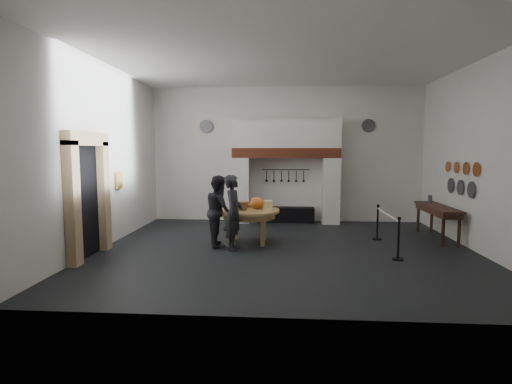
# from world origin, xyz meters

# --- Properties ---
(floor) EXTENTS (9.00, 8.00, 0.02)m
(floor) POSITION_xyz_m (0.00, 0.00, 0.00)
(floor) COLOR black
(floor) RESTS_ON ground
(ceiling) EXTENTS (9.00, 8.00, 0.02)m
(ceiling) POSITION_xyz_m (0.00, 0.00, 4.50)
(ceiling) COLOR silver
(ceiling) RESTS_ON wall_back
(wall_back) EXTENTS (9.00, 0.02, 4.50)m
(wall_back) POSITION_xyz_m (0.00, 4.00, 2.25)
(wall_back) COLOR silver
(wall_back) RESTS_ON floor
(wall_front) EXTENTS (9.00, 0.02, 4.50)m
(wall_front) POSITION_xyz_m (0.00, -4.00, 2.25)
(wall_front) COLOR silver
(wall_front) RESTS_ON floor
(wall_left) EXTENTS (0.02, 8.00, 4.50)m
(wall_left) POSITION_xyz_m (-4.50, 0.00, 2.25)
(wall_left) COLOR silver
(wall_left) RESTS_ON floor
(wall_right) EXTENTS (0.02, 8.00, 4.50)m
(wall_right) POSITION_xyz_m (4.50, 0.00, 2.25)
(wall_right) COLOR silver
(wall_right) RESTS_ON floor
(chimney_pier_left) EXTENTS (0.55, 0.70, 2.15)m
(chimney_pier_left) POSITION_xyz_m (-1.48, 3.65, 1.07)
(chimney_pier_left) COLOR silver
(chimney_pier_left) RESTS_ON floor
(chimney_pier_right) EXTENTS (0.55, 0.70, 2.15)m
(chimney_pier_right) POSITION_xyz_m (1.48, 3.65, 1.07)
(chimney_pier_right) COLOR silver
(chimney_pier_right) RESTS_ON floor
(hearth_brick_band) EXTENTS (3.50, 0.72, 0.32)m
(hearth_brick_band) POSITION_xyz_m (0.00, 3.65, 2.31)
(hearth_brick_band) COLOR #9E442B
(hearth_brick_band) RESTS_ON chimney_pier_left
(chimney_hood) EXTENTS (3.50, 0.70, 0.90)m
(chimney_hood) POSITION_xyz_m (0.00, 3.65, 2.92)
(chimney_hood) COLOR silver
(chimney_hood) RESTS_ON hearth_brick_band
(iron_range) EXTENTS (1.90, 0.45, 0.50)m
(iron_range) POSITION_xyz_m (0.00, 3.72, 0.25)
(iron_range) COLOR black
(iron_range) RESTS_ON floor
(utensil_rail) EXTENTS (1.60, 0.02, 0.02)m
(utensil_rail) POSITION_xyz_m (0.00, 3.92, 1.75)
(utensil_rail) COLOR black
(utensil_rail) RESTS_ON wall_back
(door_recess) EXTENTS (0.04, 1.10, 2.50)m
(door_recess) POSITION_xyz_m (-4.47, -1.00, 1.25)
(door_recess) COLOR black
(door_recess) RESTS_ON floor
(door_jamb_near) EXTENTS (0.22, 0.30, 2.60)m
(door_jamb_near) POSITION_xyz_m (-4.38, -1.70, 1.30)
(door_jamb_near) COLOR tan
(door_jamb_near) RESTS_ON floor
(door_jamb_far) EXTENTS (0.22, 0.30, 2.60)m
(door_jamb_far) POSITION_xyz_m (-4.38, -0.30, 1.30)
(door_jamb_far) COLOR tan
(door_jamb_far) RESTS_ON floor
(door_lintel) EXTENTS (0.22, 1.70, 0.30)m
(door_lintel) POSITION_xyz_m (-4.38, -1.00, 2.65)
(door_lintel) COLOR tan
(door_lintel) RESTS_ON door_jamb_near
(wall_plaque) EXTENTS (0.05, 0.34, 0.44)m
(wall_plaque) POSITION_xyz_m (-4.45, 0.80, 1.60)
(wall_plaque) COLOR gold
(wall_plaque) RESTS_ON wall_left
(work_table) EXTENTS (1.97, 1.97, 0.07)m
(work_table) POSITION_xyz_m (-0.96, 0.66, 0.84)
(work_table) COLOR tan
(work_table) RESTS_ON floor
(pumpkin) EXTENTS (0.36, 0.36, 0.31)m
(pumpkin) POSITION_xyz_m (-0.76, 0.76, 1.03)
(pumpkin) COLOR orange
(pumpkin) RESTS_ON work_table
(cheese_block_big) EXTENTS (0.22, 0.22, 0.24)m
(cheese_block_big) POSITION_xyz_m (-0.46, 0.61, 0.99)
(cheese_block_big) COLOR #FFEF98
(cheese_block_big) RESTS_ON work_table
(cheese_block_small) EXTENTS (0.18, 0.18, 0.20)m
(cheese_block_small) POSITION_xyz_m (-0.48, 0.91, 0.97)
(cheese_block_small) COLOR #F2F190
(cheese_block_small) RESTS_ON work_table
(wicker_basket) EXTENTS (0.40, 0.40, 0.22)m
(wicker_basket) POSITION_xyz_m (-1.11, 0.51, 0.98)
(wicker_basket) COLOR #A06C3A
(wicker_basket) RESTS_ON work_table
(bread_loaf) EXTENTS (0.31, 0.18, 0.13)m
(bread_loaf) POSITION_xyz_m (-1.06, 1.01, 0.94)
(bread_loaf) COLOR #A3643A
(bread_loaf) RESTS_ON work_table
(visitor_near) EXTENTS (0.46, 0.68, 1.81)m
(visitor_near) POSITION_xyz_m (-1.26, -0.10, 0.91)
(visitor_near) COLOR black
(visitor_near) RESTS_ON floor
(visitor_far) EXTENTS (0.89, 1.02, 1.78)m
(visitor_far) POSITION_xyz_m (-1.66, 0.30, 0.89)
(visitor_far) COLOR black
(visitor_far) RESTS_ON floor
(side_table) EXTENTS (0.55, 2.20, 0.06)m
(side_table) POSITION_xyz_m (4.10, 1.49, 0.87)
(side_table) COLOR #3C2016
(side_table) RESTS_ON floor
(pewter_jug) EXTENTS (0.12, 0.12, 0.22)m
(pewter_jug) POSITION_xyz_m (4.10, 2.09, 1.01)
(pewter_jug) COLOR #434348
(pewter_jug) RESTS_ON side_table
(copper_pan_a) EXTENTS (0.03, 0.34, 0.34)m
(copper_pan_a) POSITION_xyz_m (4.46, 0.20, 1.95)
(copper_pan_a) COLOR #C6662D
(copper_pan_a) RESTS_ON wall_right
(copper_pan_b) EXTENTS (0.03, 0.32, 0.32)m
(copper_pan_b) POSITION_xyz_m (4.46, 0.75, 1.95)
(copper_pan_b) COLOR #C6662D
(copper_pan_b) RESTS_ON wall_right
(copper_pan_c) EXTENTS (0.03, 0.30, 0.30)m
(copper_pan_c) POSITION_xyz_m (4.46, 1.30, 1.95)
(copper_pan_c) COLOR #C6662D
(copper_pan_c) RESTS_ON wall_right
(copper_pan_d) EXTENTS (0.03, 0.28, 0.28)m
(copper_pan_d) POSITION_xyz_m (4.46, 1.85, 1.95)
(copper_pan_d) COLOR #C6662D
(copper_pan_d) RESTS_ON wall_right
(pewter_plate_left) EXTENTS (0.03, 0.40, 0.40)m
(pewter_plate_left) POSITION_xyz_m (4.46, 0.40, 1.45)
(pewter_plate_left) COLOR #4C4C51
(pewter_plate_left) RESTS_ON wall_right
(pewter_plate_mid) EXTENTS (0.03, 0.40, 0.40)m
(pewter_plate_mid) POSITION_xyz_m (4.46, 1.00, 1.45)
(pewter_plate_mid) COLOR #4C4C51
(pewter_plate_mid) RESTS_ON wall_right
(pewter_plate_right) EXTENTS (0.03, 0.40, 0.40)m
(pewter_plate_right) POSITION_xyz_m (4.46, 1.60, 1.45)
(pewter_plate_right) COLOR #4C4C51
(pewter_plate_right) RESTS_ON wall_right
(pewter_plate_back_left) EXTENTS (0.44, 0.03, 0.44)m
(pewter_plate_back_left) POSITION_xyz_m (-2.70, 3.96, 3.20)
(pewter_plate_back_left) COLOR #4C4C51
(pewter_plate_back_left) RESTS_ON wall_back
(pewter_plate_back_right) EXTENTS (0.44, 0.03, 0.44)m
(pewter_plate_back_right) POSITION_xyz_m (2.70, 3.96, 3.20)
(pewter_plate_back_right) COLOR #4C4C51
(pewter_plate_back_right) RESTS_ON wall_back
(barrier_post_near) EXTENTS (0.05, 0.05, 0.90)m
(barrier_post_near) POSITION_xyz_m (2.46, -0.74, 0.45)
(barrier_post_near) COLOR black
(barrier_post_near) RESTS_ON floor
(barrier_post_far) EXTENTS (0.05, 0.05, 0.90)m
(barrier_post_far) POSITION_xyz_m (2.46, 1.26, 0.45)
(barrier_post_far) COLOR black
(barrier_post_far) RESTS_ON floor
(barrier_rope) EXTENTS (0.04, 2.00, 0.04)m
(barrier_rope) POSITION_xyz_m (2.46, 0.26, 0.85)
(barrier_rope) COLOR silver
(barrier_rope) RESTS_ON barrier_post_near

